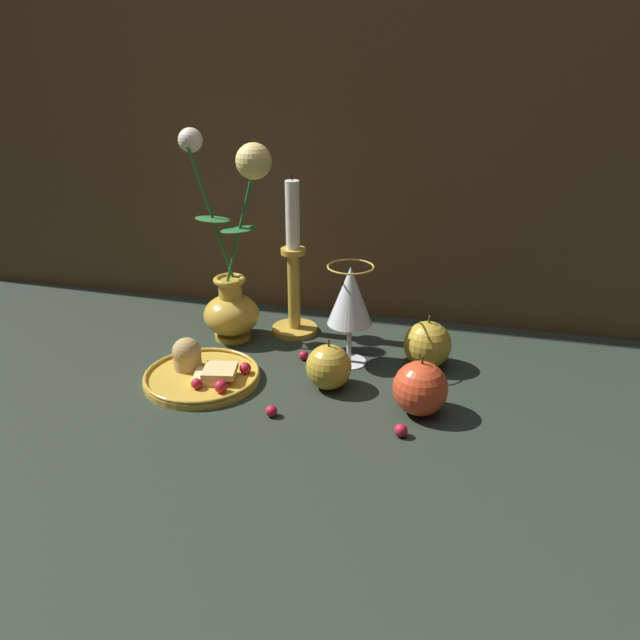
{
  "coord_description": "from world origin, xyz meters",
  "views": [
    {
      "loc": [
        0.28,
        -0.86,
        0.49
      ],
      "look_at": [
        0.06,
        0.02,
        0.1
      ],
      "focal_mm": 35.0,
      "sensor_mm": 36.0,
      "label": 1
    }
  ],
  "objects": [
    {
      "name": "ground_plane",
      "position": [
        0.0,
        0.0,
        0.0
      ],
      "size": [
        2.4,
        2.4,
        0.0
      ],
      "primitive_type": "plane",
      "color": "#232D23",
      "rests_on": "ground"
    },
    {
      "name": "vase",
      "position": [
        -0.13,
        0.12,
        0.12
      ],
      "size": [
        0.17,
        0.1,
        0.37
      ],
      "color": "gold",
      "rests_on": "ground_plane"
    },
    {
      "name": "plate_with_pastries",
      "position": [
        -0.13,
        -0.04,
        0.01
      ],
      "size": [
        0.19,
        0.19,
        0.06
      ],
      "color": "gold",
      "rests_on": "ground_plane"
    },
    {
      "name": "wine_glass",
      "position": [
        0.09,
        0.08,
        0.12
      ],
      "size": [
        0.08,
        0.08,
        0.17
      ],
      "color": "silver",
      "rests_on": "ground_plane"
    },
    {
      "name": "candlestick",
      "position": [
        -0.03,
        0.17,
        0.11
      ],
      "size": [
        0.09,
        0.09,
        0.3
      ],
      "color": "gold",
      "rests_on": "ground_plane"
    },
    {
      "name": "apple_beside_vase",
      "position": [
        0.08,
        -0.02,
        0.04
      ],
      "size": [
        0.07,
        0.07,
        0.08
      ],
      "color": "#B2932D",
      "rests_on": "ground_plane"
    },
    {
      "name": "apple_near_glass",
      "position": [
        0.22,
        0.09,
        0.04
      ],
      "size": [
        0.08,
        0.08,
        0.09
      ],
      "color": "#B2932D",
      "rests_on": "ground_plane"
    },
    {
      "name": "apple_at_table_edge",
      "position": [
        0.23,
        -0.06,
        0.04
      ],
      "size": [
        0.08,
        0.08,
        0.09
      ],
      "color": "#D14223",
      "rests_on": "ground_plane"
    },
    {
      "name": "berry_near_plate",
      "position": [
        0.21,
        -0.13,
        0.01
      ],
      "size": [
        0.02,
        0.02,
        0.02
      ],
      "primitive_type": "sphere",
      "color": "#AD192D",
      "rests_on": "ground_plane"
    },
    {
      "name": "berry_front_center",
      "position": [
        0.02,
        0.07,
        0.01
      ],
      "size": [
        0.02,
        0.02,
        0.02
      ],
      "primitive_type": "sphere",
      "color": "#AD192D",
      "rests_on": "ground_plane"
    },
    {
      "name": "berry_by_glass_stem",
      "position": [
        0.02,
        -0.12,
        0.01
      ],
      "size": [
        0.02,
        0.02,
        0.02
      ],
      "primitive_type": "sphere",
      "color": "#AD192D",
      "rests_on": "ground_plane"
    }
  ]
}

